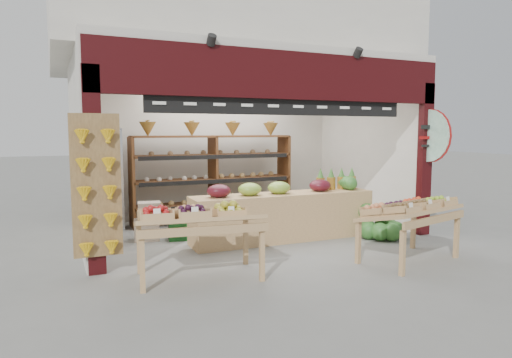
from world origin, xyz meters
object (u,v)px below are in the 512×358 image
Objects in this scene: back_shelving at (213,163)px; mid_counter at (283,214)px; display_table_right at (410,209)px; refrigerator at (101,179)px; display_table_left at (190,217)px; cardboard_stack at (162,225)px; watermelon_pile at (381,226)px.

mid_counter is at bearing -75.15° from back_shelving.
back_shelving reaches higher than display_table_right.
display_table_left is at bearing -78.54° from refrigerator.
back_shelving is 1.97m from cardboard_stack.
watermelon_pile is at bearing -33.26° from refrigerator.
mid_counter reaches higher than display_table_right.
back_shelving is 1.75× the size of refrigerator.
mid_counter reaches higher than display_table_left.
mid_counter is 2.39m from display_table_left.
display_table_left is (-0.13, -2.20, 0.53)m from cardboard_stack.
back_shelving is 2.00× the size of display_table_left.
refrigerator is 1.15× the size of display_table_left.
display_table_right is at bearing -47.39° from refrigerator.
refrigerator is 5.52m from display_table_right.
cardboard_stack is (0.84, -1.32, -0.70)m from refrigerator.
watermelon_pile is (3.57, 0.71, -0.55)m from display_table_left.
mid_counter is 3.95× the size of watermelon_pile.
display_table_left is (-1.45, -3.32, -0.43)m from back_shelving.
display_table_left is 3.68m from watermelon_pile.
cardboard_stack is 4.02m from display_table_right.
mid_counter is 1.70m from watermelon_pile.
refrigerator reaches higher than display_table_left.
refrigerator is at bearing 140.36° from mid_counter.
back_shelving is 2.24m from mid_counter.
back_shelving reaches higher than display_table_left.
display_table_left is at bearing -168.79° from watermelon_pile.
display_table_left is at bearing -113.52° from back_shelving.
cardboard_stack is at bearing -139.58° from back_shelving.
refrigerator is (-2.16, 0.20, -0.25)m from back_shelving.
watermelon_pile is (4.28, -2.81, -0.72)m from refrigerator.
display_table_right is at bearing -10.27° from display_table_left.
refrigerator is 1.16× the size of display_table_right.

